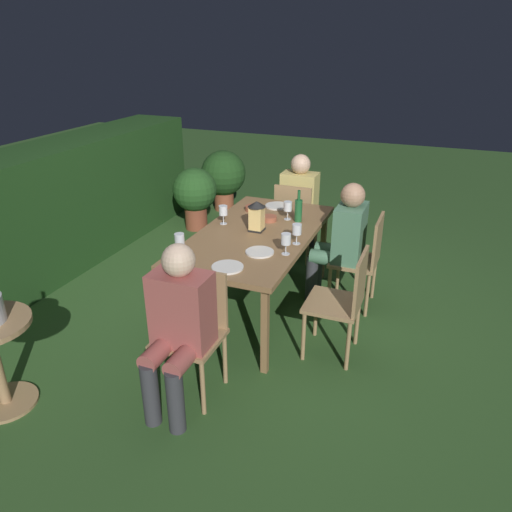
{
  "coord_description": "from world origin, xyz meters",
  "views": [
    {
      "loc": [
        -3.59,
        -1.42,
        2.29
      ],
      "look_at": [
        0.0,
        0.0,
        0.53
      ],
      "focal_mm": 34.02,
      "sensor_mm": 36.0,
      "label": 1
    }
  ],
  "objects_px": {
    "chair_head_far": "(295,218)",
    "chair_side_left_b": "(362,257)",
    "person_in_rust": "(178,323)",
    "plate_b": "(228,267)",
    "bowl_olives": "(269,218)",
    "potted_plant_corner": "(223,175)",
    "dining_table": "(256,238)",
    "person_in_mustard": "(301,199)",
    "green_bottle_on_table": "(298,210)",
    "wine_glass_a": "(223,211)",
    "wine_glass_b": "(288,207)",
    "wine_glass_e": "(180,240)",
    "plate_c": "(278,206)",
    "lantern_centerpiece": "(257,214)",
    "wine_glass_d": "(297,230)",
    "chair_head_near": "(194,327)",
    "person_in_green": "(342,238)",
    "bowl_bread": "(253,208)",
    "chair_side_left_a": "(343,299)",
    "plate_a": "(260,252)",
    "wine_glass_c": "(286,240)",
    "potted_plant_by_hedge": "(195,193)"
  },
  "relations": [
    {
      "from": "bowl_olives",
      "to": "plate_c",
      "type": "bearing_deg",
      "value": 8.46
    },
    {
      "from": "person_in_rust",
      "to": "lantern_centerpiece",
      "type": "distance_m",
      "value": 1.41
    },
    {
      "from": "lantern_centerpiece",
      "to": "wine_glass_d",
      "type": "distance_m",
      "value": 0.43
    },
    {
      "from": "chair_side_left_a",
      "to": "chair_side_left_b",
      "type": "bearing_deg",
      "value": 0.0
    },
    {
      "from": "wine_glass_b",
      "to": "wine_glass_e",
      "type": "xyz_separation_m",
      "value": [
        -1.04,
        0.53,
        0.0
      ]
    },
    {
      "from": "bowl_olives",
      "to": "potted_plant_corner",
      "type": "relative_size",
      "value": 0.16
    },
    {
      "from": "person_in_mustard",
      "to": "potted_plant_corner",
      "type": "bearing_deg",
      "value": 53.64
    },
    {
      "from": "plate_c",
      "to": "bowl_bread",
      "type": "relative_size",
      "value": 1.61
    },
    {
      "from": "plate_b",
      "to": "person_in_rust",
      "type": "bearing_deg",
      "value": 173.98
    },
    {
      "from": "wine_glass_a",
      "to": "chair_side_left_b",
      "type": "bearing_deg",
      "value": -74.84
    },
    {
      "from": "wine_glass_e",
      "to": "person_in_mustard",
      "type": "bearing_deg",
      "value": -10.66
    },
    {
      "from": "dining_table",
      "to": "person_in_mustard",
      "type": "relative_size",
      "value": 1.57
    },
    {
      "from": "chair_head_near",
      "to": "bowl_olives",
      "type": "distance_m",
      "value": 1.48
    },
    {
      "from": "chair_side_left_b",
      "to": "plate_c",
      "type": "height_order",
      "value": "chair_side_left_b"
    },
    {
      "from": "chair_head_far",
      "to": "chair_side_left_b",
      "type": "xyz_separation_m",
      "value": [
        -0.75,
        -0.86,
        0.0
      ]
    },
    {
      "from": "potted_plant_corner",
      "to": "bowl_bread",
      "type": "bearing_deg",
      "value": -147.49
    },
    {
      "from": "dining_table",
      "to": "lantern_centerpiece",
      "type": "xyz_separation_m",
      "value": [
        0.04,
        0.01,
        0.2
      ]
    },
    {
      "from": "chair_side_left_b",
      "to": "wine_glass_c",
      "type": "xyz_separation_m",
      "value": [
        -0.75,
        0.48,
        0.38
      ]
    },
    {
      "from": "chair_side_left_b",
      "to": "bowl_olives",
      "type": "distance_m",
      "value": 0.9
    },
    {
      "from": "plate_b",
      "to": "chair_side_left_b",
      "type": "bearing_deg",
      "value": -34.99
    },
    {
      "from": "chair_side_left_a",
      "to": "person_in_rust",
      "type": "relative_size",
      "value": 0.76
    },
    {
      "from": "chair_side_left_b",
      "to": "wine_glass_b",
      "type": "bearing_deg",
      "value": 90.51
    },
    {
      "from": "green_bottle_on_table",
      "to": "wine_glass_a",
      "type": "relative_size",
      "value": 1.72
    },
    {
      "from": "chair_side_left_a",
      "to": "person_in_green",
      "type": "xyz_separation_m",
      "value": [
        0.81,
        0.2,
        0.15
      ]
    },
    {
      "from": "person_in_green",
      "to": "chair_head_near",
      "type": "bearing_deg",
      "value": 156.93
    },
    {
      "from": "chair_head_near",
      "to": "person_in_mustard",
      "type": "bearing_deg",
      "value": 0.0
    },
    {
      "from": "person_in_green",
      "to": "bowl_bread",
      "type": "bearing_deg",
      "value": 83.03
    },
    {
      "from": "green_bottle_on_table",
      "to": "dining_table",
      "type": "bearing_deg",
      "value": 146.61
    },
    {
      "from": "green_bottle_on_table",
      "to": "potted_plant_by_hedge",
      "type": "bearing_deg",
      "value": 54.77
    },
    {
      "from": "wine_glass_b",
      "to": "person_in_rust",
      "type": "bearing_deg",
      "value": 175.06
    },
    {
      "from": "chair_head_near",
      "to": "plate_b",
      "type": "distance_m",
      "value": 0.51
    },
    {
      "from": "wine_glass_c",
      "to": "plate_b",
      "type": "bearing_deg",
      "value": 141.07
    },
    {
      "from": "chair_side_left_b",
      "to": "chair_side_left_a",
      "type": "bearing_deg",
      "value": 180.0
    },
    {
      "from": "wine_glass_b",
      "to": "person_in_mustard",
      "type": "bearing_deg",
      "value": 9.07
    },
    {
      "from": "wine_glass_e",
      "to": "plate_c",
      "type": "distance_m",
      "value": 1.39
    },
    {
      "from": "dining_table",
      "to": "chair_head_near",
      "type": "height_order",
      "value": "chair_head_near"
    },
    {
      "from": "bowl_olives",
      "to": "wine_glass_e",
      "type": "bearing_deg",
      "value": 157.83
    },
    {
      "from": "lantern_centerpiece",
      "to": "potted_plant_corner",
      "type": "height_order",
      "value": "lantern_centerpiece"
    },
    {
      "from": "potted_plant_by_hedge",
      "to": "plate_b",
      "type": "bearing_deg",
      "value": -146.78
    },
    {
      "from": "wine_glass_b",
      "to": "potted_plant_by_hedge",
      "type": "bearing_deg",
      "value": 53.33
    },
    {
      "from": "wine_glass_e",
      "to": "bowl_olives",
      "type": "height_order",
      "value": "wine_glass_e"
    },
    {
      "from": "dining_table",
      "to": "plate_a",
      "type": "bearing_deg",
      "value": -154.7
    },
    {
      "from": "person_in_rust",
      "to": "wine_glass_c",
      "type": "bearing_deg",
      "value": -20.62
    },
    {
      "from": "wine_glass_e",
      "to": "lantern_centerpiece",
      "type": "bearing_deg",
      "value": -28.36
    },
    {
      "from": "chair_side_left_b",
      "to": "wine_glass_a",
      "type": "relative_size",
      "value": 5.15
    },
    {
      "from": "chair_head_far",
      "to": "wine_glass_e",
      "type": "xyz_separation_m",
      "value": [
        -1.79,
        0.37,
        0.38
      ]
    },
    {
      "from": "wine_glass_d",
      "to": "wine_glass_e",
      "type": "xyz_separation_m",
      "value": [
        -0.52,
        0.77,
        0.0
      ]
    },
    {
      "from": "chair_side_left_a",
      "to": "person_in_rust",
      "type": "distance_m",
      "value": 1.28
    },
    {
      "from": "person_in_rust",
      "to": "plate_b",
      "type": "distance_m",
      "value": 0.64
    },
    {
      "from": "wine_glass_b",
      "to": "plate_a",
      "type": "bearing_deg",
      "value": -177.48
    }
  ]
}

